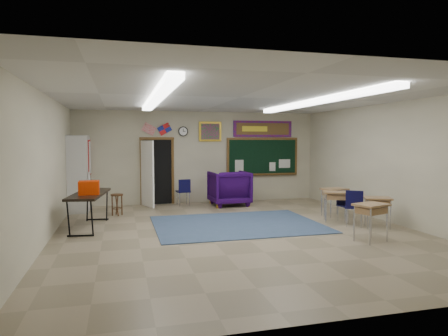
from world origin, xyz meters
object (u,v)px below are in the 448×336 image
object	(u,v)px
student_desk_front_right	(334,201)
student_desk_front_left	(336,205)
wingback_armchair	(229,188)
wooden_stool	(117,204)
folding_table	(89,209)

from	to	relation	value
student_desk_front_right	student_desk_front_left	bearing A→B (deg)	-125.80
wingback_armchair	wooden_stool	bearing A→B (deg)	12.99
student_desk_front_right	folding_table	bearing A→B (deg)	168.99
student_desk_front_left	wooden_stool	distance (m)	5.84
wingback_armchair	student_desk_front_left	size ratio (longest dim) A/B	1.54
wingback_armchair	student_desk_front_right	world-z (taller)	wingback_armchair
folding_table	wooden_stool	xyz separation A→B (m)	(0.62, 1.44, -0.15)
wingback_armchair	folding_table	bearing A→B (deg)	28.28
student_desk_front_left	student_desk_front_right	size ratio (longest dim) A/B	1.02
student_desk_front_right	folding_table	distance (m)	6.33
student_desk_front_left	folding_table	bearing A→B (deg)	-164.35
wooden_stool	student_desk_front_right	bearing A→B (deg)	-15.73
student_desk_front_left	wooden_stool	size ratio (longest dim) A/B	1.33
wingback_armchair	folding_table	world-z (taller)	folding_table
wingback_armchair	student_desk_front_left	bearing A→B (deg)	119.66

